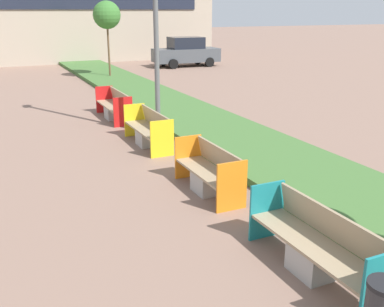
{
  "coord_description": "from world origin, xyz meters",
  "views": [
    {
      "loc": [
        -2.94,
        2.71,
        3.53
      ],
      "look_at": [
        0.9,
        10.98,
        0.6
      ],
      "focal_mm": 42.0,
      "sensor_mm": 36.0,
      "label": 1
    }
  ],
  "objects_px": {
    "bench_orange_frame": "(209,175)",
    "sapling_tree_far": "(107,15)",
    "bench_red_frame": "(115,108)",
    "bench_yellow_frame": "(149,132)",
    "bench_teal_frame": "(317,249)",
    "parked_car_distant": "(186,52)"
  },
  "relations": [
    {
      "from": "bench_orange_frame",
      "to": "sapling_tree_far",
      "type": "relative_size",
      "value": 0.49
    },
    {
      "from": "bench_yellow_frame",
      "to": "sapling_tree_far",
      "type": "bearing_deg",
      "value": 79.71
    },
    {
      "from": "parked_car_distant",
      "to": "sapling_tree_far",
      "type": "bearing_deg",
      "value": -147.4
    },
    {
      "from": "sapling_tree_far",
      "to": "bench_yellow_frame",
      "type": "bearing_deg",
      "value": -100.29
    },
    {
      "from": "bench_yellow_frame",
      "to": "parked_car_distant",
      "type": "bearing_deg",
      "value": 62.64
    },
    {
      "from": "bench_yellow_frame",
      "to": "bench_orange_frame",
      "type": "bearing_deg",
      "value": -90.06
    },
    {
      "from": "bench_teal_frame",
      "to": "bench_orange_frame",
      "type": "distance_m",
      "value": 3.25
    },
    {
      "from": "bench_yellow_frame",
      "to": "parked_car_distant",
      "type": "relative_size",
      "value": 0.53
    },
    {
      "from": "bench_yellow_frame",
      "to": "bench_red_frame",
      "type": "bearing_deg",
      "value": 89.98
    },
    {
      "from": "bench_orange_frame",
      "to": "bench_red_frame",
      "type": "distance_m",
      "value": 7.06
    },
    {
      "from": "bench_orange_frame",
      "to": "sapling_tree_far",
      "type": "height_order",
      "value": "sapling_tree_far"
    },
    {
      "from": "bench_teal_frame",
      "to": "bench_yellow_frame",
      "type": "height_order",
      "value": "same"
    },
    {
      "from": "bench_orange_frame",
      "to": "bench_teal_frame",
      "type": "bearing_deg",
      "value": -89.91
    },
    {
      "from": "sapling_tree_far",
      "to": "bench_orange_frame",
      "type": "bearing_deg",
      "value": -98.02
    },
    {
      "from": "bench_teal_frame",
      "to": "sapling_tree_far",
      "type": "distance_m",
      "value": 19.71
    },
    {
      "from": "bench_red_frame",
      "to": "sapling_tree_far",
      "type": "distance_m",
      "value": 9.77
    },
    {
      "from": "bench_red_frame",
      "to": "bench_orange_frame",
      "type": "bearing_deg",
      "value": -90.04
    },
    {
      "from": "bench_yellow_frame",
      "to": "bench_red_frame",
      "type": "relative_size",
      "value": 0.96
    },
    {
      "from": "parked_car_distant",
      "to": "bench_yellow_frame",
      "type": "bearing_deg",
      "value": -114.54
    },
    {
      "from": "sapling_tree_far",
      "to": "parked_car_distant",
      "type": "relative_size",
      "value": 0.93
    },
    {
      "from": "bench_red_frame",
      "to": "sapling_tree_far",
      "type": "height_order",
      "value": "sapling_tree_far"
    },
    {
      "from": "bench_teal_frame",
      "to": "bench_yellow_frame",
      "type": "relative_size",
      "value": 1.06
    }
  ]
}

